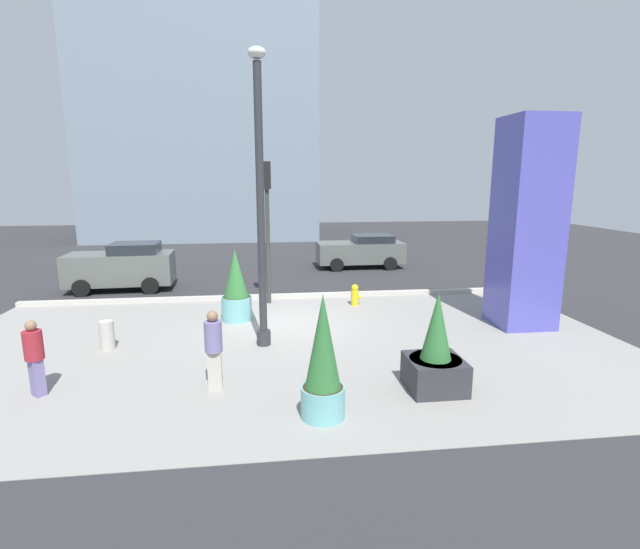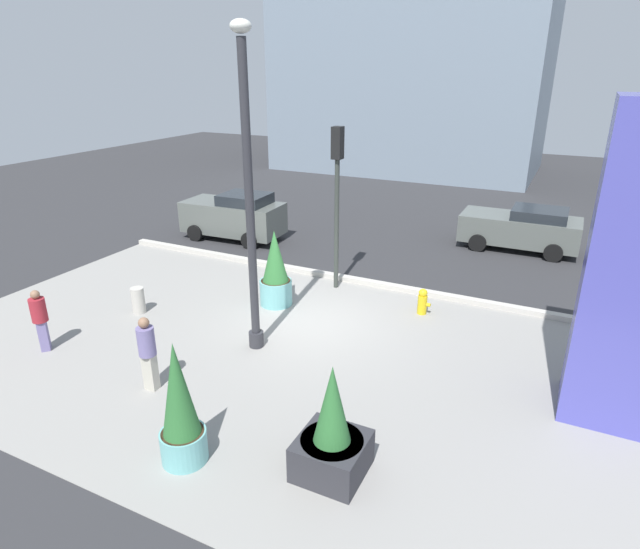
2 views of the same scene
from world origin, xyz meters
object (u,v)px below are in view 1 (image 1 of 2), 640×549
Objects in this scene: pedestrian_crossing at (34,355)px; potted_plant_by_pillar at (236,289)px; potted_plant_near_left at (323,363)px; car_passing_lane at (361,251)px; art_pillar_blue at (527,224)px; potted_plant_mid_plaza at (436,355)px; concrete_bollard at (107,335)px; traffic_light_far_side at (267,210)px; car_curb_east at (122,267)px; pedestrian_by_curb at (214,346)px; fire_hydrant at (355,295)px; lamp_post at (261,208)px.

potted_plant_by_pillar is at bearing 52.04° from pedestrian_crossing.
potted_plant_near_left is 0.55× the size of car_passing_lane.
art_pillar_blue is 8.36m from potted_plant_near_left.
potted_plant_mid_plaza is 13.81m from car_passing_lane.
pedestrian_crossing is (-8.00, 0.72, 0.12)m from potted_plant_mid_plaza.
potted_plant_by_pillar is 3.88m from concrete_bollard.
pedestrian_crossing is at bearing -125.43° from traffic_light_far_side.
car_curb_east is (-4.65, 4.68, -0.05)m from potted_plant_by_pillar.
pedestrian_by_curb reaches higher than car_passing_lane.
car_passing_lane is (1.73, 7.05, 0.46)m from fire_hydrant.
concrete_bollard is (-3.15, -2.18, -0.61)m from potted_plant_by_pillar.
potted_plant_near_left is at bearing -75.17° from lamp_post.
pedestrian_by_curb is (4.45, -9.57, 0.01)m from car_curb_east.
lamp_post is at bearing 68.26° from pedestrian_by_curb.
potted_plant_by_pillar reaches higher than car_passing_lane.
concrete_bollard is (-3.97, 0.17, -3.19)m from lamp_post.
car_curb_east is (-6.51, 10.99, -0.12)m from potted_plant_near_left.
car_passing_lane is at bearing 55.50° from potted_plant_by_pillar.
car_passing_lane is 16.06m from pedestrian_crossing.
lamp_post is at bearing -52.15° from car_curb_east.
concrete_bollard is at bearing 137.49° from pedestrian_by_curb.
art_pillar_blue is at bearing 3.28° from concrete_bollard.
potted_plant_mid_plaza is 0.43× the size of traffic_light_far_side.
potted_plant_by_pillar is 4.89m from pedestrian_by_curb.
potted_plant_by_pillar is at bearing -124.50° from car_passing_lane.
lamp_post is 3.79m from pedestrian_by_curb.
pedestrian_by_curb is (-4.50, 0.57, 0.19)m from potted_plant_mid_plaza.
traffic_light_far_side reaches higher than pedestrian_by_curb.
pedestrian_crossing is (-3.70, -4.74, -0.12)m from potted_plant_by_pillar.
lamp_post reaches higher than pedestrian_by_curb.
traffic_light_far_side reaches higher than fire_hydrant.
pedestrian_by_curb is at bearing -65.06° from car_curb_east.
art_pillar_blue is at bearing 14.92° from pedestrian_crossing.
potted_plant_near_left is at bearing -34.59° from pedestrian_by_curb.
pedestrian_crossing is (-4.52, -2.39, -2.70)m from lamp_post.
lamp_post is 4.32× the size of pedestrian_by_curb.
traffic_light_far_side is at bearing -126.16° from car_passing_lane.
potted_plant_mid_plaza reaches higher than fire_hydrant.
art_pillar_blue is 3.83× the size of pedestrian_crossing.
potted_plant_near_left is 0.48× the size of traffic_light_far_side.
car_curb_east reaches higher than pedestrian_crossing.
pedestrian_by_curb is (-1.23, -6.79, -2.33)m from traffic_light_far_side.
pedestrian_crossing is (0.95, -9.42, -0.07)m from car_curb_east.
potted_plant_by_pillar is at bearing 87.73° from pedestrian_by_curb.
pedestrian_crossing is at bearing -101.96° from concrete_bollard.
lamp_post is 12.02m from car_passing_lane.
traffic_light_far_side is 3.10× the size of pedestrian_crossing.
traffic_light_far_side is 8.27m from car_passing_lane.
lamp_post is at bearing 104.83° from potted_plant_near_left.
pedestrian_crossing is (-7.66, -5.98, 0.50)m from fire_hydrant.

